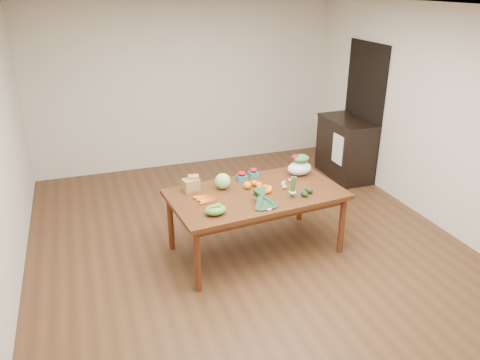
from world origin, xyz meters
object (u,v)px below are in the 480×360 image
object	(u,v)px
mandarin_cluster	(266,188)
kale_bunch	(265,200)
paper_bag	(191,184)
cabbage	(223,181)
cabinet	(345,148)
salad_bag	(300,166)
dining_table	(256,222)
asparagus_bundle	(293,187)

from	to	relation	value
mandarin_cluster	kale_bunch	xyz separation A→B (m)	(-0.15, -0.33, 0.03)
paper_bag	cabbage	world-z (taller)	cabbage
cabinet	mandarin_cluster	bearing A→B (deg)	-140.68
cabbage	mandarin_cluster	xyz separation A→B (m)	(0.42, -0.26, -0.04)
cabbage	salad_bag	size ratio (longest dim) A/B	0.60
salad_bag	dining_table	bearing A→B (deg)	-155.88
cabinet	cabbage	world-z (taller)	cabinet
cabinet	mandarin_cluster	size ratio (longest dim) A/B	5.67
asparagus_bundle	paper_bag	bearing A→B (deg)	145.96
dining_table	mandarin_cluster	bearing A→B (deg)	-24.88
cabbage	salad_bag	world-z (taller)	salad_bag
dining_table	salad_bag	world-z (taller)	salad_bag
asparagus_bundle	cabbage	bearing A→B (deg)	137.99
dining_table	asparagus_bundle	distance (m)	0.65
cabbage	mandarin_cluster	distance (m)	0.50
kale_bunch	asparagus_bundle	bearing A→B (deg)	11.30
mandarin_cluster	cabbage	bearing A→B (deg)	148.51
paper_bag	asparagus_bundle	size ratio (longest dim) A/B	0.94
kale_bunch	salad_bag	bearing A→B (deg)	37.24
dining_table	cabinet	xyz separation A→B (m)	(2.16, 1.65, 0.10)
cabinet	paper_bag	bearing A→B (deg)	-154.31
dining_table	salad_bag	size ratio (longest dim) A/B	6.43
cabinet	kale_bunch	bearing A→B (deg)	-137.57
cabbage	paper_bag	bearing A→B (deg)	169.56
paper_bag	kale_bunch	distance (m)	0.91
paper_bag	salad_bag	distance (m)	1.36
cabinet	salad_bag	distance (m)	2.04
paper_bag	mandarin_cluster	world-z (taller)	paper_bag
dining_table	cabbage	bearing A→B (deg)	139.65
mandarin_cluster	salad_bag	distance (m)	0.68
cabbage	kale_bunch	bearing A→B (deg)	-64.98
cabbage	mandarin_cluster	bearing A→B (deg)	-31.49
mandarin_cluster	cabinet	bearing A→B (deg)	39.32
dining_table	kale_bunch	world-z (taller)	kale_bunch
salad_bag	cabbage	bearing A→B (deg)	-175.30
mandarin_cluster	kale_bunch	distance (m)	0.36
dining_table	salad_bag	bearing A→B (deg)	18.61
paper_bag	asparagus_bundle	distance (m)	1.14
kale_bunch	asparagus_bundle	world-z (taller)	asparagus_bundle
paper_bag	mandarin_cluster	distance (m)	0.84
salad_bag	cabinet	bearing A→B (deg)	42.27
dining_table	mandarin_cluster	world-z (taller)	mandarin_cluster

